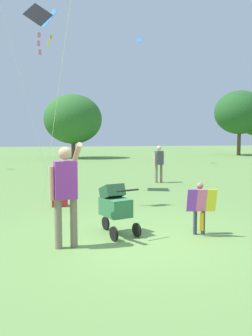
{
  "coord_description": "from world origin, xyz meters",
  "views": [
    {
      "loc": [
        -1.54,
        -6.34,
        1.99
      ],
      "look_at": [
        0.02,
        1.05,
        1.3
      ],
      "focal_mm": 37.77,
      "sensor_mm": 36.0,
      "label": 1
    }
  ],
  "objects_px": {
    "kite_adult_black": "(39,25)",
    "cooler_box": "(60,200)",
    "child_with_butterfly_kite": "(200,204)",
    "kite_green_novelty": "(48,23)",
    "person_adult_flyer": "(65,187)",
    "stroller": "(115,205)",
    "person_sitting_far": "(159,161)"
  },
  "relations": [
    {
      "from": "kite_adult_black",
      "to": "cooler_box",
      "type": "relative_size",
      "value": 12.26
    },
    {
      "from": "child_with_butterfly_kite",
      "to": "kite_green_novelty",
      "type": "distance_m",
      "value": 8.53
    },
    {
      "from": "person_adult_flyer",
      "to": "kite_green_novelty",
      "type": "relative_size",
      "value": 0.29
    },
    {
      "from": "person_adult_flyer",
      "to": "stroller",
      "type": "bearing_deg",
      "value": 33.55
    },
    {
      "from": "kite_adult_black",
      "to": "person_sitting_far",
      "type": "distance_m",
      "value": 7.68
    },
    {
      "from": "person_adult_flyer",
      "to": "cooler_box",
      "type": "xyz_separation_m",
      "value": [
        -0.03,
        3.81,
        -0.91
      ]
    },
    {
      "from": "person_adult_flyer",
      "to": "stroller",
      "type": "relative_size",
      "value": 1.68
    },
    {
      "from": "person_adult_flyer",
      "to": "kite_adult_black",
      "type": "height_order",
      "value": "kite_adult_black"
    },
    {
      "from": "person_sitting_far",
      "to": "person_adult_flyer",
      "type": "bearing_deg",
      "value": -117.62
    },
    {
      "from": "kite_green_novelty",
      "to": "cooler_box",
      "type": "xyz_separation_m",
      "value": [
        0.23,
        -2.59,
        -5.62
      ]
    },
    {
      "from": "kite_adult_black",
      "to": "kite_green_novelty",
      "type": "distance_m",
      "value": 3.12
    },
    {
      "from": "child_with_butterfly_kite",
      "to": "kite_green_novelty",
      "type": "height_order",
      "value": "kite_green_novelty"
    },
    {
      "from": "kite_adult_black",
      "to": "cooler_box",
      "type": "height_order",
      "value": "kite_adult_black"
    },
    {
      "from": "stroller",
      "to": "child_with_butterfly_kite",
      "type": "bearing_deg",
      "value": -13.6
    },
    {
      "from": "cooler_box",
      "to": "kite_green_novelty",
      "type": "bearing_deg",
      "value": 95.13
    },
    {
      "from": "stroller",
      "to": "kite_adult_black",
      "type": "bearing_deg",
      "value": 118.14
    },
    {
      "from": "child_with_butterfly_kite",
      "to": "person_adult_flyer",
      "type": "bearing_deg",
      "value": -174.29
    },
    {
      "from": "child_with_butterfly_kite",
      "to": "cooler_box",
      "type": "distance_m",
      "value": 4.47
    },
    {
      "from": "kite_adult_black",
      "to": "kite_green_novelty",
      "type": "relative_size",
      "value": 0.86
    },
    {
      "from": "child_with_butterfly_kite",
      "to": "cooler_box",
      "type": "bearing_deg",
      "value": 127.19
    },
    {
      "from": "cooler_box",
      "to": "person_adult_flyer",
      "type": "bearing_deg",
      "value": -89.6
    },
    {
      "from": "child_with_butterfly_kite",
      "to": "stroller",
      "type": "bearing_deg",
      "value": 166.4
    },
    {
      "from": "kite_adult_black",
      "to": "person_adult_flyer",
      "type": "bearing_deg",
      "value": -82.11
    },
    {
      "from": "person_adult_flyer",
      "to": "person_sitting_far",
      "type": "height_order",
      "value": "person_adult_flyer"
    },
    {
      "from": "stroller",
      "to": "person_adult_flyer",
      "type": "bearing_deg",
      "value": -146.45
    },
    {
      "from": "person_sitting_far",
      "to": "kite_green_novelty",
      "type": "bearing_deg",
      "value": -159.53
    },
    {
      "from": "person_sitting_far",
      "to": "cooler_box",
      "type": "xyz_separation_m",
      "value": [
        -4.25,
        -4.26,
        -0.75
      ]
    },
    {
      "from": "child_with_butterfly_kite",
      "to": "kite_adult_black",
      "type": "bearing_deg",
      "value": 134.7
    },
    {
      "from": "person_sitting_far",
      "to": "stroller",
      "type": "bearing_deg",
      "value": -113.49
    },
    {
      "from": "child_with_butterfly_kite",
      "to": "person_adult_flyer",
      "type": "distance_m",
      "value": 2.71
    },
    {
      "from": "person_adult_flyer",
      "to": "kite_green_novelty",
      "type": "distance_m",
      "value": 7.95
    },
    {
      "from": "kite_green_novelty",
      "to": "person_adult_flyer",
      "type": "bearing_deg",
      "value": -87.68
    }
  ]
}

